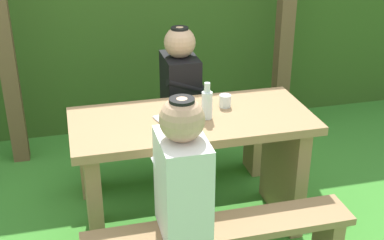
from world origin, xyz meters
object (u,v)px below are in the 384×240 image
Objects in this scene: bench_far at (172,143)px; cell_phone at (163,120)px; person_white_shirt at (182,174)px; picnic_table at (192,155)px; bottle_left at (207,104)px; drinking_glass at (225,101)px; person_black_coat at (180,83)px.

bench_far is 0.78m from cell_phone.
bench_far is at bearing 80.54° from person_white_shirt.
picnic_table is 6.46× the size of bottle_left.
bench_far is (0.00, 0.59, -0.21)m from picnic_table.
picnic_table is at bearing -157.37° from drinking_glass.
picnic_table is 0.62m from bench_far.
person_black_coat reaches higher than picnic_table.
bottle_left is at bearing -88.78° from person_black_coat.
person_white_shirt reaches higher than drinking_glass.
bottle_left reaches higher than drinking_glass.
picnic_table is 0.35m from bottle_left.
picnic_table is 0.38m from drinking_glass.
cell_phone reaches higher than picnic_table.
person_black_coat is 0.64m from cell_phone.
picnic_table is 1.95× the size of person_black_coat.
person_white_shirt is at bearing -99.46° from bench_far.
person_white_shirt is at bearing -108.48° from picnic_table.
bottle_left reaches higher than picnic_table.
bottle_left is (-0.15, -0.13, 0.05)m from drinking_glass.
person_white_shirt reaches higher than picnic_table.
cell_phone is (-0.25, 0.02, -0.09)m from bottle_left.
person_black_coat is 0.63m from bottle_left.
person_black_coat is at bearing 83.57° from picnic_table.
bottle_left is 0.27m from cell_phone.
person_white_shirt is 3.32× the size of bottle_left.
bench_far is 0.84m from bottle_left.
person_black_coat is at bearing 77.40° from person_white_shirt.
person_white_shirt reaches higher than bottle_left.
cell_phone is at bearing 87.71° from person_white_shirt.
bench_far is at bearing 90.00° from picnic_table.
picnic_table is at bearing -90.00° from bench_far.
person_black_coat is at bearing 108.56° from drinking_glass.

